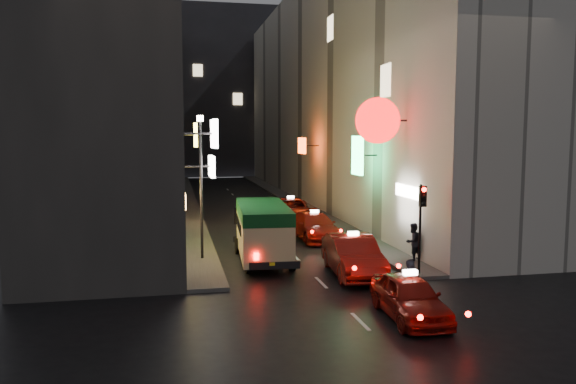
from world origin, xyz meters
TOP-DOWN VIEW (x-y plane):
  - ground at (0.00, 0.00)m, footprint 120.00×120.00m
  - building_left at (-8.00, 33.99)m, footprint 7.38×52.00m
  - building_right at (8.00, 33.99)m, footprint 8.40×52.00m
  - building_far at (0.00, 66.00)m, footprint 30.00×10.00m
  - sidewalk_left at (-4.25, 34.00)m, footprint 1.50×52.00m
  - sidewalk_right at (4.25, 34.00)m, footprint 1.50×52.00m
  - minibus at (-1.60, 12.39)m, footprint 2.45×5.98m
  - taxi_near at (1.56, 4.00)m, footprint 2.23×4.98m
  - taxi_second at (1.53, 9.35)m, footprint 2.80×5.96m
  - taxi_third at (1.92, 16.98)m, footprint 2.44×5.30m
  - taxi_far at (1.89, 22.96)m, footprint 2.95×5.79m
  - pedestrian_crossing at (1.98, 4.84)m, footprint 0.59×0.70m
  - pedestrian_sidewalk at (4.67, 10.71)m, footprint 0.81×0.70m
  - traffic_light at (4.00, 8.47)m, footprint 0.26×0.43m
  - lamp_post at (-4.20, 13.00)m, footprint 0.28×0.28m

SIDE VIEW (x-z plane):
  - ground at x=0.00m, z-range 0.00..0.00m
  - sidewalk_left at x=-4.25m, z-range 0.00..0.15m
  - sidewalk_right at x=4.25m, z-range 0.00..0.15m
  - taxi_near at x=1.56m, z-range -0.08..1.64m
  - taxi_third at x=1.92m, z-range -0.08..1.73m
  - taxi_far at x=1.89m, z-range -0.08..1.85m
  - pedestrian_crossing at x=1.98m, z-range 0.00..1.82m
  - taxi_second at x=1.53m, z-range -0.08..1.93m
  - pedestrian_sidewalk at x=4.67m, z-range 0.15..1.99m
  - minibus at x=-1.60m, z-range 0.33..2.85m
  - traffic_light at x=4.00m, z-range 0.94..4.44m
  - lamp_post at x=-4.20m, z-range 0.61..6.84m
  - building_left at x=-8.00m, z-range 0.00..18.00m
  - building_right at x=8.00m, z-range 0.00..18.00m
  - building_far at x=0.00m, z-range 0.00..22.00m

